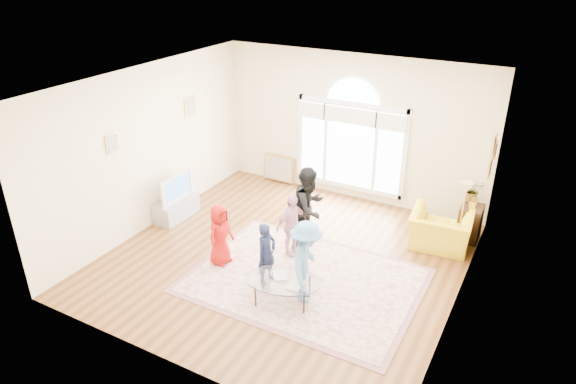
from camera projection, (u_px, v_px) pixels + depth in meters
The scene contains 18 objects.
ground at pixel (285, 258), 9.35m from camera, with size 6.00×6.00×0.00m, color #563215.
room_shell at pixel (349, 132), 10.91m from camera, with size 6.00×6.00×6.00m.
area_rug at pixel (304, 280), 8.72m from camera, with size 3.60×2.60×0.02m, color beige.
rug_border at pixel (304, 280), 8.72m from camera, with size 3.80×2.80×0.01m, color #915C5B.
tv_console at pixel (176, 208), 10.68m from camera, with size 0.45×1.00×0.42m, color #9B9CA3.
television at pixel (174, 187), 10.46m from camera, with size 0.16×0.99×0.57m.
coffee_table at pixel (283, 281), 8.04m from camera, with size 1.38×1.07×0.54m.
armchair at pixel (440, 231), 9.55m from camera, with size 1.09×0.95×0.71m, color yellow.
side_cabinet at pixel (470, 223), 9.82m from camera, with size 0.40×0.50×0.70m, color black.
floor_lamp at pixel (465, 194), 8.83m from camera, with size 0.30×0.30×1.51m.
plant_pedestal at pixel (468, 216), 10.06m from camera, with size 0.20×0.20×0.70m, color white.
potted_plant at pixel (473, 190), 9.81m from camera, with size 0.41×0.35×0.45m, color #33722D.
leaning_picture at pixel (279, 181), 12.40m from camera, with size 0.80×0.05×0.62m, color tan.
child_red at pixel (220, 235), 8.96m from camera, with size 0.55×0.36×1.13m, color #A0100D.
child_navy at pixel (267, 254), 8.45m from camera, with size 0.40×0.26×1.09m, color #171D39.
child_black at pixel (309, 208), 9.39m from camera, with size 0.77×0.60×1.58m, color black.
child_pink at pixel (291, 225), 9.21m from camera, with size 0.69×0.29×1.18m, color pink.
child_blue at pixel (306, 262), 7.96m from camera, with size 0.89×0.51×1.38m, color #558ABF.
Camera 1 is at (3.84, -6.91, 5.14)m, focal length 32.00 mm.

